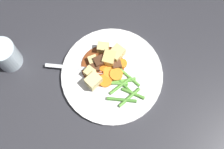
% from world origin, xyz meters
% --- Properties ---
extents(ground_plane, '(3.00, 3.00, 0.00)m').
position_xyz_m(ground_plane, '(0.00, 0.00, 0.00)').
color(ground_plane, '#2D2D33').
extents(dinner_plate, '(0.28, 0.28, 0.01)m').
position_xyz_m(dinner_plate, '(0.00, 0.00, 0.01)').
color(dinner_plate, white).
rests_on(dinner_plate, ground_plane).
extents(stew_sauce, '(0.12, 0.12, 0.00)m').
position_xyz_m(stew_sauce, '(0.03, 0.00, 0.01)').
color(stew_sauce, brown).
rests_on(stew_sauce, dinner_plate).
extents(carrot_slice_0, '(0.04, 0.04, 0.01)m').
position_xyz_m(carrot_slice_0, '(0.03, -0.00, 0.02)').
color(carrot_slice_0, orange).
rests_on(carrot_slice_0, dinner_plate).
extents(carrot_slice_1, '(0.04, 0.04, 0.01)m').
position_xyz_m(carrot_slice_1, '(0.00, 0.03, 0.02)').
color(carrot_slice_1, orange).
rests_on(carrot_slice_1, dinner_plate).
extents(carrot_slice_2, '(0.03, 0.03, 0.01)m').
position_xyz_m(carrot_slice_2, '(0.00, -0.04, 0.02)').
color(carrot_slice_2, orange).
rests_on(carrot_slice_2, dinner_plate).
extents(carrot_slice_3, '(0.05, 0.05, 0.01)m').
position_xyz_m(carrot_slice_3, '(-0.01, -0.01, 0.02)').
color(carrot_slice_3, orange).
rests_on(carrot_slice_3, dinner_plate).
extents(carrot_slice_4, '(0.04, 0.04, 0.01)m').
position_xyz_m(carrot_slice_4, '(0.01, 0.00, 0.02)').
color(carrot_slice_4, orange).
rests_on(carrot_slice_4, dinner_plate).
extents(potato_chunk_0, '(0.03, 0.03, 0.03)m').
position_xyz_m(potato_chunk_0, '(0.04, 0.04, 0.03)').
color(potato_chunk_0, '#E5CC7A').
rests_on(potato_chunk_0, dinner_plate).
extents(potato_chunk_1, '(0.03, 0.04, 0.03)m').
position_xyz_m(potato_chunk_1, '(0.03, -0.05, 0.03)').
color(potato_chunk_1, '#E5CC7A').
rests_on(potato_chunk_1, dinner_plate).
extents(potato_chunk_2, '(0.04, 0.04, 0.03)m').
position_xyz_m(potato_chunk_2, '(0.07, -0.04, 0.03)').
color(potato_chunk_2, '#E5CC7A').
rests_on(potato_chunk_2, dinner_plate).
extents(potato_chunk_3, '(0.05, 0.05, 0.03)m').
position_xyz_m(potato_chunk_3, '(0.03, -0.02, 0.03)').
color(potato_chunk_3, '#DBBC6B').
rests_on(potato_chunk_3, dinner_plate).
extents(potato_chunk_4, '(0.03, 0.04, 0.04)m').
position_xyz_m(potato_chunk_4, '(0.02, 0.05, 0.03)').
color(potato_chunk_4, '#EAD68C').
rests_on(potato_chunk_4, dinner_plate).
extents(potato_chunk_5, '(0.03, 0.03, 0.02)m').
position_xyz_m(potato_chunk_5, '(0.06, 0.01, 0.02)').
color(potato_chunk_5, '#E5CC7A').
rests_on(potato_chunk_5, dinner_plate).
extents(meat_chunk_0, '(0.03, 0.03, 0.02)m').
position_xyz_m(meat_chunk_0, '(0.01, -0.03, 0.02)').
color(meat_chunk_0, '#56331E').
rests_on(meat_chunk_0, dinner_plate).
extents(meat_chunk_1, '(0.03, 0.03, 0.02)m').
position_xyz_m(meat_chunk_1, '(0.05, 0.02, 0.02)').
color(meat_chunk_1, '#4C2B19').
rests_on(meat_chunk_1, dinner_plate).
extents(meat_chunk_2, '(0.03, 0.04, 0.03)m').
position_xyz_m(meat_chunk_2, '(0.05, 0.00, 0.03)').
color(meat_chunk_2, '#4C2B19').
rests_on(meat_chunk_2, dinner_plate).
extents(green_bean_0, '(0.07, 0.01, 0.01)m').
position_xyz_m(green_bean_0, '(-0.04, -0.03, 0.02)').
color(green_bean_0, '#66AD42').
rests_on(green_bean_0, dinner_plate).
extents(green_bean_1, '(0.05, 0.07, 0.01)m').
position_xyz_m(green_bean_1, '(-0.03, -0.00, 0.02)').
color(green_bean_1, '#599E38').
rests_on(green_bean_1, dinner_plate).
extents(green_bean_2, '(0.01, 0.07, 0.01)m').
position_xyz_m(green_bean_2, '(-0.08, 0.02, 0.02)').
color(green_bean_2, '#599E38').
rests_on(green_bean_2, dinner_plate).
extents(green_bean_3, '(0.05, 0.05, 0.01)m').
position_xyz_m(green_bean_3, '(-0.03, 0.01, 0.02)').
color(green_bean_3, '#66AD42').
rests_on(green_bean_3, dinner_plate).
extents(green_bean_4, '(0.06, 0.03, 0.01)m').
position_xyz_m(green_bean_4, '(-0.08, -0.00, 0.02)').
color(green_bean_4, '#599E38').
rests_on(green_bean_4, dinner_plate).
extents(green_bean_5, '(0.02, 0.07, 0.01)m').
position_xyz_m(green_bean_5, '(-0.04, 0.01, 0.02)').
color(green_bean_5, '#599E38').
rests_on(green_bean_5, dinner_plate).
extents(green_bean_6, '(0.04, 0.06, 0.01)m').
position_xyz_m(green_bean_6, '(-0.03, -0.01, 0.02)').
color(green_bean_6, '#66AD42').
rests_on(green_bean_6, dinner_plate).
extents(green_bean_7, '(0.06, 0.01, 0.01)m').
position_xyz_m(green_bean_7, '(-0.04, -0.00, 0.02)').
color(green_bean_7, '#4C8E33').
rests_on(green_bean_7, dinner_plate).
extents(green_bean_8, '(0.07, 0.06, 0.01)m').
position_xyz_m(green_bean_8, '(-0.07, 0.03, 0.02)').
color(green_bean_8, '#4C8E33').
rests_on(green_bean_8, dinner_plate).
extents(fork, '(0.15, 0.12, 0.00)m').
position_xyz_m(fork, '(0.08, 0.05, 0.01)').
color(fork, silver).
rests_on(fork, dinner_plate).
extents(water_glass, '(0.07, 0.07, 0.09)m').
position_xyz_m(water_glass, '(0.23, 0.16, 0.04)').
color(water_glass, silver).
rests_on(water_glass, ground_plane).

